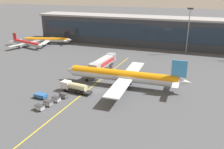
{
  "coord_description": "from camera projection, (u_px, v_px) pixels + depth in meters",
  "views": [
    {
      "loc": [
        29.38,
        -68.62,
        32.58
      ],
      "look_at": [
        3.26,
        4.7,
        4.5
      ],
      "focal_mm": 39.07,
      "sensor_mm": 36.0,
      "label": 1
    }
  ],
  "objects": [
    {
      "name": "apron_lead_in_line",
      "position": [
        91.0,
        87.0,
        83.96
      ],
      "size": [
        3.92,
        79.93,
        0.01
      ],
      "primitive_type": "cube",
      "rotation": [
        0.0,
        0.0,
        -0.05
      ],
      "color": "yellow",
      "rests_on": "ground_plane"
    },
    {
      "name": "jet_bridge",
      "position": [
        104.0,
        62.0,
        95.49
      ],
      "size": [
        4.97,
        18.75,
        6.47
      ],
      "color": "#B2B7BC",
      "rests_on": "ground_plane"
    },
    {
      "name": "terminal_building",
      "position": [
        173.0,
        32.0,
        137.65
      ],
      "size": [
        165.34,
        17.02,
        16.56
      ],
      "color": "#2D333D",
      "rests_on": "ground_plane"
    },
    {
      "name": "fuel_tanker",
      "position": [
        74.0,
        87.0,
        79.54
      ],
      "size": [
        11.01,
        3.67,
        3.25
      ],
      "color": "#232326",
      "rests_on": "ground_plane"
    },
    {
      "name": "main_airliner",
      "position": [
        124.0,
        76.0,
        83.65
      ],
      "size": [
        44.74,
        35.59,
        10.97
      ],
      "color": "silver",
      "rests_on": "ground_plane"
    },
    {
      "name": "apron_light_mast_0",
      "position": [
        189.0,
        27.0,
        122.59
      ],
      "size": [
        2.8,
        0.5,
        22.92
      ],
      "color": "gray",
      "rests_on": "ground_plane"
    },
    {
      "name": "baggage_cart_1",
      "position": [
        48.0,
        103.0,
        70.64
      ],
      "size": [
        2.93,
        2.14,
        1.48
      ],
      "color": "gray",
      "rests_on": "ground_plane"
    },
    {
      "name": "pushback_tug",
      "position": [
        41.0,
        95.0,
        75.56
      ],
      "size": [
        3.97,
        2.6,
        1.4
      ],
      "color": "#285B9E",
      "rests_on": "ground_plane"
    },
    {
      "name": "baggage_cart_3",
      "position": [
        64.0,
        95.0,
        75.69
      ],
      "size": [
        2.93,
        2.14,
        1.48
      ],
      "color": "#595B60",
      "rests_on": "ground_plane"
    },
    {
      "name": "ground_plane",
      "position": [
        98.0,
        91.0,
        81.14
      ],
      "size": [
        700.0,
        700.0,
        0.0
      ],
      "primitive_type": "plane",
      "color": "#47494F"
    },
    {
      "name": "baggage_cart_0",
      "position": [
        40.0,
        107.0,
        68.12
      ],
      "size": [
        2.93,
        2.14,
        1.48
      ],
      "color": "#B2B7BC",
      "rests_on": "ground_plane"
    },
    {
      "name": "commuter_jet_near",
      "position": [
        47.0,
        40.0,
        146.22
      ],
      "size": [
        30.45,
        24.44,
        7.77
      ],
      "color": "silver",
      "rests_on": "ground_plane"
    },
    {
      "name": "baggage_cart_2",
      "position": [
        56.0,
        99.0,
        73.17
      ],
      "size": [
        2.93,
        2.14,
        1.48
      ],
      "color": "#B2B7BC",
      "rests_on": "ground_plane"
    },
    {
      "name": "commuter_jet_far",
      "position": [
        27.0,
        43.0,
        138.63
      ],
      "size": [
        26.89,
        21.69,
        6.99
      ],
      "color": "#B2B7BC",
      "rests_on": "ground_plane"
    }
  ]
}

